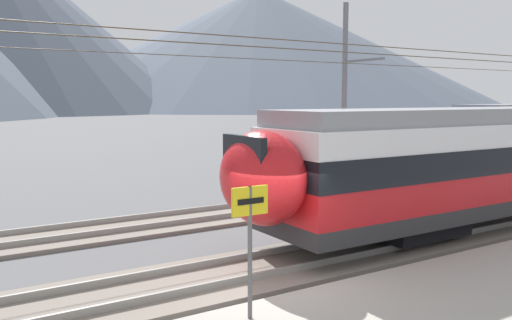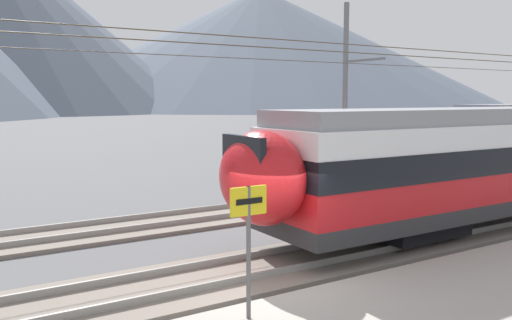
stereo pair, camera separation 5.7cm
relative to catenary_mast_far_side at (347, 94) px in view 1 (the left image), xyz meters
name	(u,v)px [view 1 (the left image)]	position (x,y,z in m)	size (l,w,h in m)	color
ground_plane	(275,292)	(-10.10, -9.18, -4.34)	(400.00, 400.00, 0.00)	#565659
track_near	(244,272)	(-10.10, -7.89, -4.27)	(120.00, 3.00, 0.28)	slate
track_far	(154,224)	(-10.10, -2.10, -4.27)	(120.00, 3.00, 0.28)	slate
catenary_mast_far_side	(347,94)	(0.00, 0.00, 0.00)	(42.04, 2.55, 8.40)	slate
platform_sign	(250,222)	(-11.65, -10.68, -2.32)	(0.70, 0.08, 2.34)	#59595B
mountain_right_ridge	(258,49)	(111.57, 183.88, 21.69)	(207.09, 207.09, 52.05)	#515B6B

